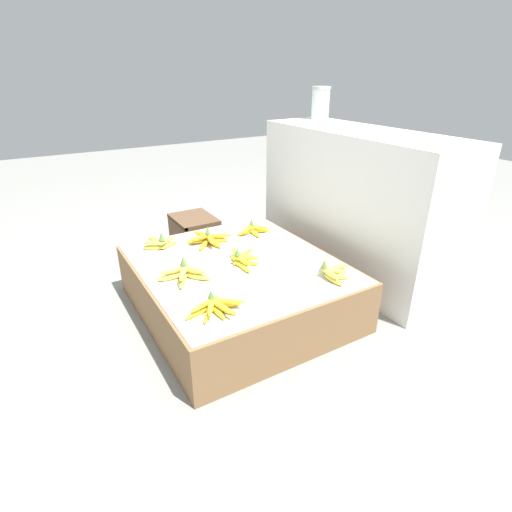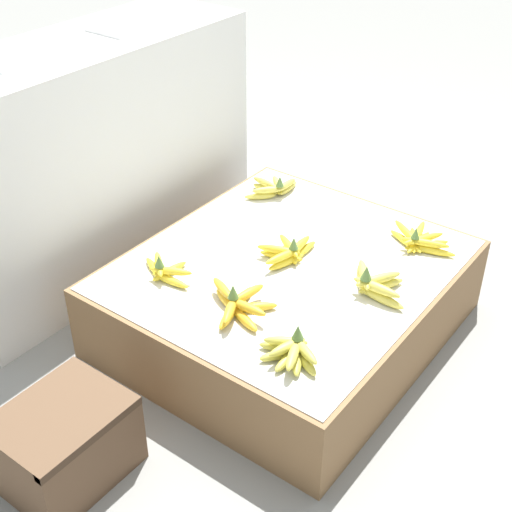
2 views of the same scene
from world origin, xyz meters
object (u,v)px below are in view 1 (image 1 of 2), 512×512
wooden_crate (195,233)px  banana_bunch_middle_left (208,239)px  banana_bunch_middle_midleft (242,259)px  banana_bunch_front_left (160,243)px  banana_bunch_front_midleft (184,273)px  banana_bunch_front_midright (214,306)px  foam_tray_white (392,134)px  banana_bunch_back_midright (332,271)px  banana_bunch_back_left (253,230)px  glass_jar (321,103)px

wooden_crate → banana_bunch_middle_left: banana_bunch_middle_left is taller
wooden_crate → banana_bunch_middle_midleft: (0.88, -0.11, 0.18)m
banana_bunch_front_left → banana_bunch_front_midleft: 0.40m
banana_bunch_front_left → banana_bunch_front_midright: (0.72, -0.02, -0.00)m
foam_tray_white → banana_bunch_middle_midleft: bearing=-99.5°
wooden_crate → foam_tray_white: 1.44m
banana_bunch_back_midright → wooden_crate: bearing=-170.9°
banana_bunch_front_midleft → banana_bunch_back_midright: 0.69m
banana_bunch_middle_left → banana_bunch_back_midright: size_ratio=1.09×
banana_bunch_middle_left → banana_bunch_front_left: bearing=-108.2°
banana_bunch_middle_left → banana_bunch_back_left: banana_bunch_middle_left is taller
banana_bunch_middle_midleft → banana_bunch_back_left: (-0.32, 0.25, -0.00)m
banana_bunch_front_left → glass_jar: glass_jar is taller
banana_bunch_middle_midleft → foam_tray_white: (0.13, 0.81, 0.56)m
banana_bunch_front_midright → banana_bunch_middle_midleft: size_ratio=1.07×
banana_bunch_front_midright → banana_bunch_back_midright: 0.60m
banana_bunch_front_midleft → banana_bunch_back_left: banana_bunch_front_midleft is taller
banana_bunch_back_left → glass_jar: glass_jar is taller
banana_bunch_front_midleft → foam_tray_white: foam_tray_white is taller
wooden_crate → banana_bunch_back_left: banana_bunch_back_left is taller
banana_bunch_front_midleft → banana_bunch_middle_midleft: size_ratio=0.97×
banana_bunch_middle_left → foam_tray_white: bearing=61.9°
banana_bunch_front_midright → banana_bunch_middle_left: (-0.64, 0.26, 0.00)m
banana_bunch_back_left → foam_tray_white: bearing=50.7°
wooden_crate → banana_bunch_middle_midleft: 0.90m
banana_bunch_front_midleft → glass_jar: size_ratio=1.14×
wooden_crate → banana_bunch_back_midright: banana_bunch_back_midright is taller
banana_bunch_middle_left → banana_bunch_back_left: (-0.00, 0.29, -0.00)m
banana_bunch_middle_midleft → glass_jar: (-0.61, 0.94, 0.65)m
wooden_crate → banana_bunch_back_midright: (1.21, 0.19, 0.18)m
banana_bunch_back_midright → glass_jar: bearing=145.7°
glass_jar → foam_tray_white: 0.76m
banana_bunch_front_midright → banana_bunch_middle_left: size_ratio=1.05×
glass_jar → foam_tray_white: bearing=-10.1°
banana_bunch_front_midright → banana_bunch_back_left: 0.85m
wooden_crate → banana_bunch_front_left: size_ratio=1.63×
banana_bunch_front_midleft → banana_bunch_front_midright: bearing=0.8°
banana_bunch_front_left → foam_tray_white: foam_tray_white is taller
banana_bunch_middle_midleft → banana_bunch_back_midright: banana_bunch_middle_midleft is taller
banana_bunch_front_midleft → banana_bunch_front_left: bearing=176.6°
banana_bunch_middle_midleft → glass_jar: 1.29m
banana_bunch_front_midleft → banana_bunch_back_left: bearing=120.0°
foam_tray_white → glass_jar: bearing=169.9°
wooden_crate → banana_bunch_back_left: 0.61m
glass_jar → banana_bunch_back_midright: bearing=-34.3°
wooden_crate → banana_bunch_front_midleft: size_ratio=1.44×
foam_tray_white → banana_bunch_front_midright: bearing=-80.4°
banana_bunch_back_left → glass_jar: 0.99m
banana_bunch_back_left → banana_bunch_back_midright: 0.65m
banana_bunch_front_midleft → banana_bunch_middle_midleft: (-0.01, 0.31, -0.00)m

